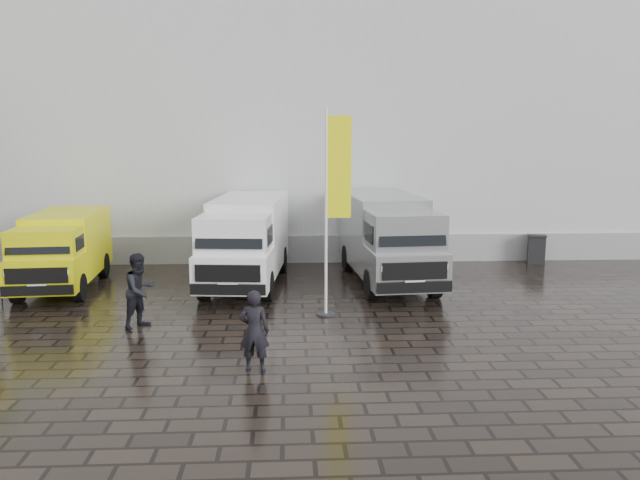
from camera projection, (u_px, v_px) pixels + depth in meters
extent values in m
plane|color=black|center=(324.00, 329.00, 15.03)|extent=(120.00, 120.00, 0.00)
cube|color=silver|center=(347.00, 105.00, 29.87)|extent=(44.00, 16.00, 12.00)
cube|color=gray|center=(366.00, 248.00, 22.87)|extent=(44.00, 0.15, 1.00)
cylinder|color=black|center=(326.00, 314.00, 16.22)|extent=(0.50, 0.50, 0.04)
cylinder|color=white|center=(326.00, 214.00, 15.78)|extent=(0.07, 0.07, 5.31)
cube|color=#FDFF0D|center=(339.00, 167.00, 15.60)|extent=(0.60, 0.03, 2.55)
cube|color=black|center=(536.00, 249.00, 22.65)|extent=(0.79, 0.79, 1.05)
imported|color=black|center=(254.00, 331.00, 12.25)|extent=(0.65, 0.48, 1.65)
imported|color=black|center=(140.00, 290.00, 15.07)|extent=(1.07, 1.12, 1.82)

